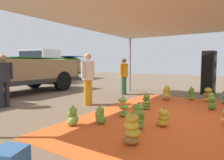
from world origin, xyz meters
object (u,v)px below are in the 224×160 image
(banana_bunch_1, at_px, (212,102))
(worker_0, at_px, (3,77))
(banana_bunch_3, at_px, (147,103))
(banana_bunch_8, at_px, (73,117))
(banana_bunch_12, at_px, (138,117))
(banana_bunch_5, at_px, (191,94))
(banana_bunch_11, at_px, (163,118))
(worker_2, at_px, (124,73))
(banana_bunch_13, at_px, (132,130))
(speaker_stack, at_px, (209,73))
(crate_0, at_px, (9,160))
(cargo_truck_far, at_px, (60,65))
(worker_1, at_px, (88,75))
(banana_bunch_6, at_px, (166,94))
(banana_bunch_10, at_px, (100,116))
(banana_bunch_14, at_px, (123,108))
(banana_bunch_2, at_px, (208,95))

(banana_bunch_1, height_order, worker_0, worker_0)
(banana_bunch_3, xyz_separation_m, banana_bunch_8, (-2.33, 0.81, -0.02))
(banana_bunch_12, bearing_deg, banana_bunch_5, -4.40)
(banana_bunch_11, bearing_deg, worker_0, 100.04)
(worker_2, bearing_deg, banana_bunch_1, -108.05)
(banana_bunch_11, height_order, worker_2, worker_2)
(banana_bunch_8, bearing_deg, banana_bunch_13, -97.18)
(worker_2, distance_m, speaker_stack, 3.88)
(banana_bunch_5, height_order, worker_2, worker_2)
(banana_bunch_8, height_order, banana_bunch_12, banana_bunch_12)
(banana_bunch_12, distance_m, crate_0, 2.52)
(banana_bunch_5, bearing_deg, cargo_truck_far, 71.91)
(worker_1, height_order, crate_0, worker_1)
(banana_bunch_6, bearing_deg, speaker_stack, -24.26)
(banana_bunch_5, distance_m, banana_bunch_8, 5.00)
(banana_bunch_10, height_order, banana_bunch_11, banana_bunch_10)
(banana_bunch_10, bearing_deg, banana_bunch_14, -10.03)
(banana_bunch_14, bearing_deg, crate_0, -179.82)
(banana_bunch_6, height_order, crate_0, banana_bunch_6)
(banana_bunch_3, height_order, banana_bunch_10, banana_bunch_3)
(banana_bunch_3, xyz_separation_m, banana_bunch_5, (2.39, -0.83, 0.01))
(banana_bunch_3, relative_size, worker_0, 0.31)
(banana_bunch_5, bearing_deg, banana_bunch_2, -94.25)
(banana_bunch_10, bearing_deg, worker_1, 46.66)
(worker_0, xyz_separation_m, crate_0, (-2.01, -3.75, -0.83))
(banana_bunch_3, bearing_deg, worker_2, 42.09)
(banana_bunch_13, bearing_deg, banana_bunch_10, 60.44)
(banana_bunch_10, relative_size, crate_0, 1.10)
(banana_bunch_8, distance_m, banana_bunch_11, 2.03)
(banana_bunch_3, relative_size, speaker_stack, 0.26)
(worker_2, xyz_separation_m, speaker_stack, (2.14, -3.24, 0.03))
(worker_1, bearing_deg, banana_bunch_14, -110.65)
(banana_bunch_2, height_order, cargo_truck_far, cargo_truck_far)
(banana_bunch_14, bearing_deg, banana_bunch_13, -146.33)
(banana_bunch_2, height_order, banana_bunch_5, banana_bunch_2)
(banana_bunch_3, distance_m, worker_2, 3.12)
(banana_bunch_8, xyz_separation_m, worker_0, (0.20, 3.15, 0.77))
(banana_bunch_14, distance_m, speaker_stack, 5.66)
(worker_0, bearing_deg, speaker_stack, -38.42)
(speaker_stack, height_order, crate_0, speaker_stack)
(cargo_truck_far, relative_size, worker_2, 4.33)
(banana_bunch_13, height_order, cargo_truck_far, cargo_truck_far)
(banana_bunch_6, bearing_deg, banana_bunch_5, -54.03)
(banana_bunch_13, relative_size, speaker_stack, 0.29)
(banana_bunch_8, height_order, worker_1, worker_1)
(banana_bunch_3, distance_m, crate_0, 4.15)
(worker_1, bearing_deg, worker_0, 130.79)
(banana_bunch_11, relative_size, crate_0, 1.08)
(banana_bunch_6, relative_size, banana_bunch_12, 1.00)
(banana_bunch_8, relative_size, worker_0, 0.27)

